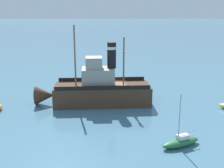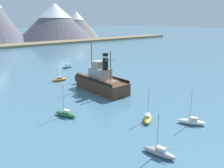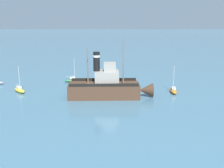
# 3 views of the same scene
# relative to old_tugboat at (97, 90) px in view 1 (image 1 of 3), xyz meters

# --- Properties ---
(ground_plane) EXTENTS (600.00, 600.00, 0.00)m
(ground_plane) POSITION_rel_old_tugboat_xyz_m (1.08, -2.39, -1.83)
(ground_plane) COLOR #477289
(old_tugboat) EXTENTS (4.65, 14.46, 9.90)m
(old_tugboat) POSITION_rel_old_tugboat_xyz_m (0.00, 0.00, 0.00)
(old_tugboat) COLOR #4C3323
(old_tugboat) RESTS_ON ground
(sailboat_green) EXTENTS (2.47, 3.93, 4.90)m
(sailboat_green) POSITION_rel_old_tugboat_xyz_m (-11.91, -7.41, -1.40)
(sailboat_green) COLOR #286B3D
(sailboat_green) RESTS_ON ground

